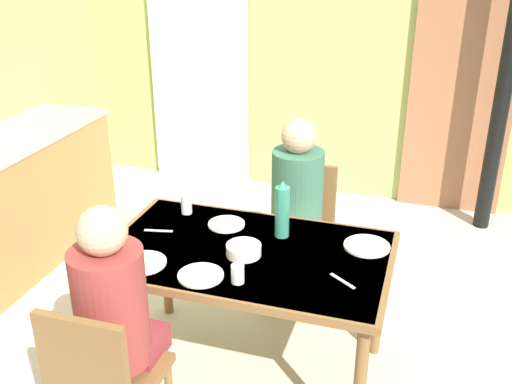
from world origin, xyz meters
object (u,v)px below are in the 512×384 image
Objects in this scene: person_near_diner at (113,303)px; person_far_diner at (297,193)px; serving_bowl_center at (244,250)px; chair_far_diner at (301,226)px; dining_table at (247,264)px; water_bottle_green_near at (282,210)px; chair_near_diner at (102,379)px.

person_far_diner is at bearing 70.49° from person_near_diner.
serving_bowl_center is (0.36, 0.60, -0.02)m from person_near_diner.
person_far_diner reaches higher than chair_far_diner.
person_near_diner is (-0.37, -0.64, 0.12)m from dining_table.
chair_far_diner is at bearing -90.00° from person_far_diner.
serving_bowl_center is (-0.12, -0.24, -0.12)m from water_bottle_green_near.
serving_bowl_center is at bearing 83.62° from chair_far_diner.
water_bottle_green_near is at bearing 58.46° from dining_table.
chair_far_diner is (0.09, 0.78, -0.16)m from dining_table.
person_far_diner reaches higher than water_bottle_green_near.
person_near_diner is at bearing 72.24° from chair_far_diner.
chair_near_diner is (-0.37, -0.78, -0.16)m from dining_table.
water_bottle_green_near reaches higher than chair_far_diner.
chair_near_diner reaches higher than dining_table.
chair_far_diner is at bearing 83.39° from dining_table.
chair_far_diner is 1.13× the size of person_far_diner.
chair_near_diner reaches higher than serving_bowl_center.
chair_far_diner is 1.13× the size of person_near_diner.
chair_near_diner is 1.00× the size of chair_far_diner.
person_near_diner reaches higher than chair_far_diner.
water_bottle_green_near reaches higher than chair_near_diner.
serving_bowl_center is at bearing 82.36° from person_far_diner.
serving_bowl_center is (-0.09, -0.82, 0.27)m from chair_far_diner.
chair_far_diner reaches higher than dining_table.
person_far_diner is 2.53× the size of water_bottle_green_near.
chair_far_diner is 0.87m from serving_bowl_center.
person_near_diner is 1.37m from person_far_diner.
person_near_diner is at bearing 90.00° from chair_near_diner.
water_bottle_green_near reaches higher than serving_bowl_center.
person_far_diner reaches higher than chair_near_diner.
dining_table is 1.61× the size of chair_near_diner.
person_far_diner is 0.46m from water_bottle_green_near.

